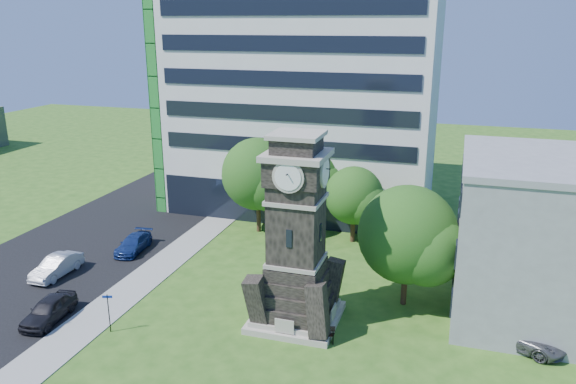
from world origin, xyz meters
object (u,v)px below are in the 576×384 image
(clock_tower, at_px, (296,244))
(car_street_mid, at_px, (57,266))
(street_sign, at_px, (108,309))
(car_east_lot, at_px, (519,334))
(park_bench, at_px, (320,333))
(car_street_north, at_px, (133,244))
(car_street_south, at_px, (49,310))

(clock_tower, bearing_deg, car_street_mid, 177.10)
(car_street_mid, distance_m, street_sign, 10.37)
(car_east_lot, relative_size, park_bench, 3.15)
(car_street_north, relative_size, car_east_lot, 0.83)
(car_street_mid, distance_m, car_street_north, 6.55)
(car_street_mid, xyz_separation_m, car_east_lot, (32.56, 0.21, 0.00))
(clock_tower, height_order, car_street_north, clock_tower)
(car_street_south, bearing_deg, clock_tower, 11.38)
(car_street_south, relative_size, car_street_north, 0.99)
(car_street_north, relative_size, park_bench, 2.63)
(car_street_north, distance_m, street_sign, 12.96)
(car_street_south, distance_m, car_street_mid, 7.00)
(park_bench, bearing_deg, car_street_south, 174.98)
(clock_tower, bearing_deg, car_street_north, 157.14)
(car_street_north, height_order, car_east_lot, car_east_lot)
(car_street_mid, height_order, street_sign, street_sign)
(clock_tower, relative_size, car_street_north, 2.70)
(car_street_mid, height_order, car_street_north, car_street_mid)
(car_street_mid, xyz_separation_m, street_sign, (8.58, -5.77, 0.85))
(car_street_south, xyz_separation_m, park_bench, (17.17, 2.89, -0.29))
(car_street_mid, relative_size, car_street_north, 1.01)
(car_street_north, height_order, street_sign, street_sign)
(car_street_north, relative_size, street_sign, 1.77)
(clock_tower, distance_m, car_street_mid, 19.69)
(car_east_lot, bearing_deg, street_sign, 126.63)
(car_street_mid, relative_size, car_east_lot, 0.84)
(car_street_north, xyz_separation_m, park_bench, (18.27, -8.69, -0.19))
(clock_tower, xyz_separation_m, car_street_mid, (-19.13, 0.97, -4.53))
(car_street_south, xyz_separation_m, car_street_mid, (-4.03, 5.72, -0.01))
(clock_tower, height_order, park_bench, clock_tower)
(car_street_mid, relative_size, park_bench, 2.65)
(car_street_north, xyz_separation_m, street_sign, (5.65, -11.63, 0.94))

